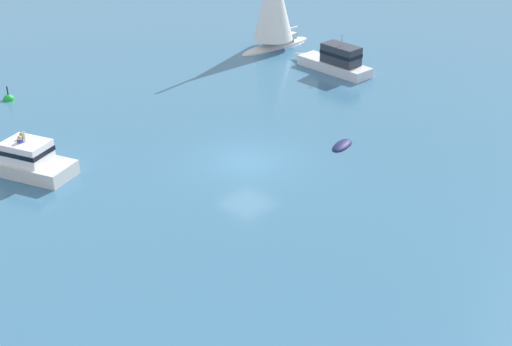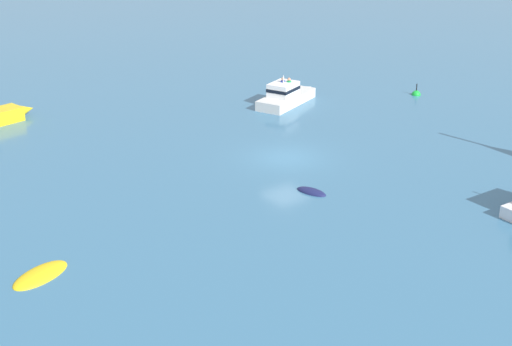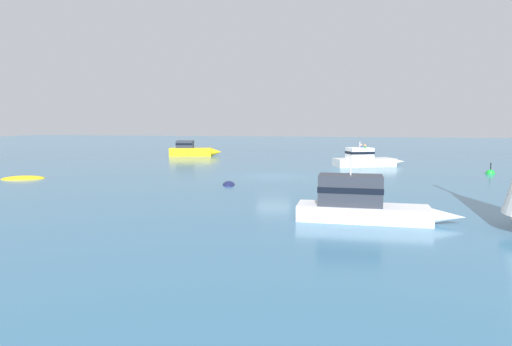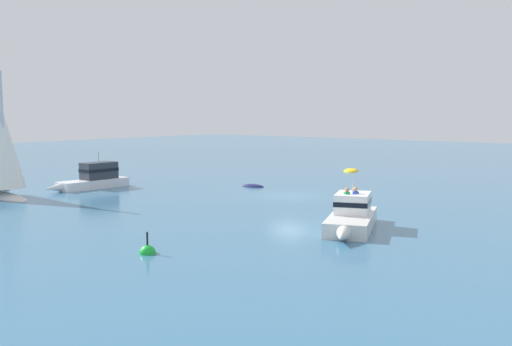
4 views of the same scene
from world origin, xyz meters
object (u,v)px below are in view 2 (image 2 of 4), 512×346
Objects in this scene: launch at (286,95)px; tender at (41,276)px; dinghy at (311,192)px; channel_buoy at (416,95)px.

tender is at bearing -172.86° from launch.
dinghy is 0.29× the size of launch.
channel_buoy reaches higher than dinghy.
launch reaches higher than channel_buoy.
tender is 1.66× the size of dinghy.
tender is 28.17m from launch.
launch is 10.34m from channel_buoy.
tender is at bearing 75.13° from dinghy.
channel_buoy is at bearing -7.44° from tender.
channel_buoy is (4.21, 9.43, -0.65)m from launch.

